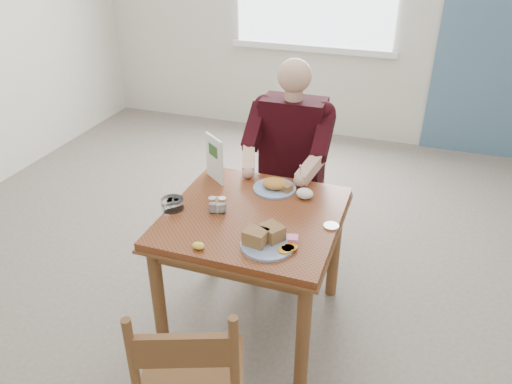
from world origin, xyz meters
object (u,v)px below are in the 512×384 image
at_px(table, 253,231).
at_px(chair_near, 192,382).
at_px(chair_far, 292,189).
at_px(far_plate, 276,186).
at_px(diner, 290,150).
at_px(near_plate, 267,239).

xyz_separation_m(table, chair_near, (0.05, -0.90, -0.16)).
xyz_separation_m(chair_far, far_plate, (0.04, -0.51, 0.30)).
height_order(chair_far, chair_near, same).
relative_size(table, chair_far, 0.97).
distance_m(chair_near, diner, 1.64).
bearing_deg(chair_near, far_plate, 90.67).
xyz_separation_m(near_plate, far_plate, (-0.12, 0.53, -0.01)).
height_order(table, diner, diner).
xyz_separation_m(chair_far, near_plate, (0.16, -1.05, 0.30)).
distance_m(chair_far, near_plate, 1.10).
relative_size(table, chair_near, 0.97).
relative_size(table, far_plate, 2.84).
bearing_deg(near_plate, chair_far, 98.57).
bearing_deg(chair_far, far_plate, -85.91).
height_order(near_plate, far_plate, near_plate).
distance_m(chair_near, near_plate, 0.72).
bearing_deg(diner, table, -90.00).
distance_m(chair_far, far_plate, 0.59).
bearing_deg(far_plate, near_plate, -77.21).
xyz_separation_m(table, far_plate, (0.04, 0.28, 0.14)).
distance_m(chair_near, far_plate, 1.22).
relative_size(diner, far_plate, 4.27).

